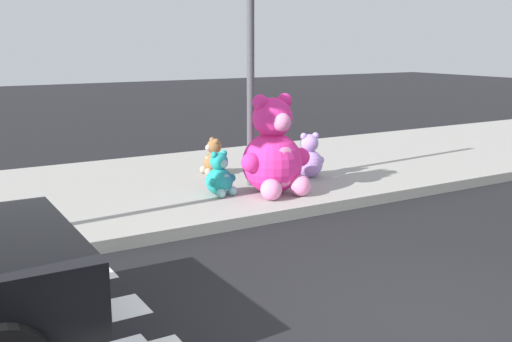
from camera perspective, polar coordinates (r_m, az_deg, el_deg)
ground_plane at (r=5.10m, az=15.43°, el=-14.25°), size 60.00×60.00×0.00m
sidewalk at (r=9.22m, az=-8.40°, el=-1.50°), size 28.00×4.40×0.15m
sign_pole at (r=8.69m, az=-0.51°, el=9.64°), size 0.56×0.11×3.20m
plush_pink_large at (r=8.33m, az=1.70°, el=1.59°), size 1.07×0.93×1.38m
plush_teal at (r=8.31m, az=-3.41°, el=-0.61°), size 0.47×0.43×0.62m
plush_brown at (r=9.66m, az=-4.04°, el=1.10°), size 0.40×0.45×0.58m
plush_lavender at (r=9.44m, az=5.00°, el=1.13°), size 0.53×0.50×0.70m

